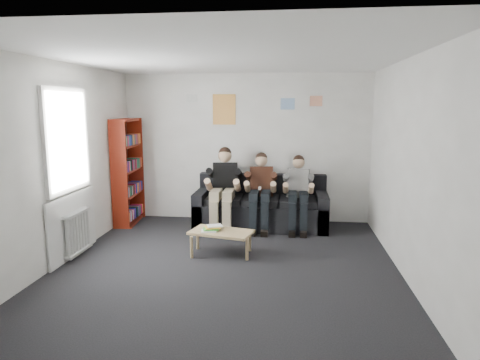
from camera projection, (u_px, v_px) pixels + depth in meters
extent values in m
plane|color=black|center=(226.00, 267.00, 5.66)|extent=(5.00, 5.00, 0.00)
plane|color=white|center=(225.00, 57.00, 5.20)|extent=(5.00, 5.00, 0.00)
plane|color=silver|center=(246.00, 148.00, 7.88)|extent=(4.50, 0.00, 4.50)
plane|color=silver|center=(171.00, 216.00, 2.98)|extent=(4.50, 0.00, 4.50)
plane|color=silver|center=(59.00, 164.00, 5.69)|extent=(0.00, 5.00, 5.00)
plane|color=silver|center=(409.00, 170.00, 5.17)|extent=(0.00, 5.00, 5.00)
cube|color=black|center=(261.00, 214.00, 7.56)|extent=(2.30, 0.94, 0.44)
cube|color=black|center=(262.00, 186.00, 7.84)|extent=(2.30, 0.21, 0.45)
cube|color=black|center=(202.00, 208.00, 7.67)|extent=(0.19, 0.94, 0.63)
cube|color=black|center=(322.00, 211.00, 7.42)|extent=(0.19, 0.94, 0.63)
cube|color=black|center=(261.00, 200.00, 7.43)|extent=(1.92, 0.65, 0.10)
cube|color=maroon|center=(128.00, 172.00, 7.69)|extent=(0.28, 0.85, 1.89)
cube|color=tan|center=(221.00, 232.00, 6.11)|extent=(0.87, 0.48, 0.03)
cylinder|color=tan|center=(192.00, 247.00, 6.00)|extent=(0.04, 0.04, 0.31)
cylinder|color=tan|center=(247.00, 249.00, 5.91)|extent=(0.04, 0.04, 0.31)
cylinder|color=tan|center=(198.00, 239.00, 6.38)|extent=(0.04, 0.04, 0.31)
cylinder|color=tan|center=(250.00, 241.00, 6.29)|extent=(0.04, 0.04, 0.31)
cube|color=silver|center=(209.00, 231.00, 6.09)|extent=(0.21, 0.16, 0.02)
cube|color=green|center=(211.00, 229.00, 6.11)|extent=(0.21, 0.16, 0.02)
cube|color=yellow|center=(213.00, 227.00, 6.14)|extent=(0.21, 0.16, 0.02)
cube|color=silver|center=(215.00, 226.00, 6.17)|extent=(0.21, 0.16, 0.02)
cube|color=black|center=(225.00, 179.00, 7.59)|extent=(0.43, 0.32, 0.61)
sphere|color=tan|center=(225.00, 156.00, 7.47)|extent=(0.24, 0.24, 0.24)
sphere|color=black|center=(225.00, 153.00, 7.48)|extent=(0.23, 0.23, 0.23)
cube|color=gray|center=(223.00, 194.00, 7.31)|extent=(0.39, 0.50, 0.16)
cube|color=gray|center=(220.00, 218.00, 7.13)|extent=(0.37, 0.15, 0.54)
cube|color=black|center=(220.00, 231.00, 7.11)|extent=(0.37, 0.28, 0.11)
cube|color=#532A1B|center=(261.00, 181.00, 7.51)|extent=(0.39, 0.28, 0.55)
sphere|color=tan|center=(261.00, 160.00, 7.40)|extent=(0.21, 0.21, 0.21)
sphere|color=black|center=(261.00, 158.00, 7.41)|extent=(0.20, 0.20, 0.20)
cube|color=black|center=(260.00, 196.00, 7.25)|extent=(0.35, 0.45, 0.15)
cube|color=black|center=(259.00, 218.00, 7.10)|extent=(0.33, 0.14, 0.54)
cube|color=black|center=(259.00, 232.00, 7.08)|extent=(0.33, 0.25, 0.10)
cube|color=silver|center=(260.00, 188.00, 7.13)|extent=(0.04, 0.14, 0.04)
cube|color=silver|center=(298.00, 183.00, 7.43)|extent=(0.37, 0.27, 0.52)
sphere|color=tan|center=(299.00, 163.00, 7.33)|extent=(0.20, 0.20, 0.20)
sphere|color=black|center=(299.00, 161.00, 7.34)|extent=(0.19, 0.19, 0.19)
cube|color=black|center=(298.00, 197.00, 7.19)|extent=(0.33, 0.43, 0.14)
cube|color=black|center=(298.00, 219.00, 7.05)|extent=(0.31, 0.13, 0.54)
cube|color=black|center=(298.00, 233.00, 7.03)|extent=(0.31, 0.24, 0.09)
cylinder|color=silver|center=(68.00, 238.00, 5.77)|extent=(0.06, 0.06, 0.60)
cylinder|color=silver|center=(71.00, 236.00, 5.85)|extent=(0.06, 0.06, 0.60)
cylinder|color=silver|center=(74.00, 235.00, 5.93)|extent=(0.06, 0.06, 0.60)
cylinder|color=silver|center=(77.00, 233.00, 6.01)|extent=(0.06, 0.06, 0.60)
cylinder|color=silver|center=(79.00, 231.00, 6.08)|extent=(0.06, 0.06, 0.60)
cylinder|color=silver|center=(82.00, 230.00, 6.16)|extent=(0.06, 0.06, 0.60)
cylinder|color=silver|center=(85.00, 228.00, 6.24)|extent=(0.06, 0.06, 0.60)
cylinder|color=silver|center=(87.00, 227.00, 6.32)|extent=(0.06, 0.06, 0.60)
cube|color=silver|center=(79.00, 251.00, 6.09)|extent=(0.10, 0.64, 0.04)
cube|color=silver|center=(77.00, 213.00, 6.00)|extent=(0.10, 0.64, 0.04)
cube|color=white|center=(66.00, 140.00, 5.83)|extent=(0.02, 1.00, 1.30)
cube|color=white|center=(63.00, 89.00, 5.72)|extent=(0.05, 1.12, 0.06)
cube|color=white|center=(70.00, 189.00, 5.95)|extent=(0.05, 1.12, 0.06)
cube|color=white|center=(73.00, 225.00, 6.04)|extent=(0.03, 1.30, 0.90)
cube|color=#E6C751|center=(224.00, 109.00, 7.79)|extent=(0.42, 0.01, 0.55)
cube|color=#459BEC|center=(288.00, 104.00, 7.64)|extent=(0.25, 0.01, 0.20)
cube|color=#C93E99|center=(316.00, 101.00, 7.57)|extent=(0.22, 0.01, 0.18)
cube|color=silver|center=(192.00, 98.00, 7.83)|extent=(0.20, 0.01, 0.14)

